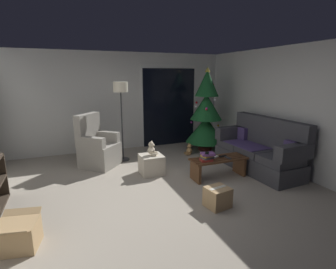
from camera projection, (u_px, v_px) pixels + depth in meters
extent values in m
plane|color=#9E9384|center=(161.00, 196.00, 4.21)|extent=(7.00, 7.00, 0.00)
cube|color=silver|center=(120.00, 102.00, 6.69)|extent=(5.72, 0.12, 2.50)
cube|color=silver|center=(300.00, 111.00, 4.96)|extent=(0.12, 6.00, 2.50)
cube|color=silver|center=(169.00, 106.00, 7.15)|extent=(1.60, 0.02, 2.20)
cube|color=black|center=(169.00, 107.00, 7.14)|extent=(1.50, 0.02, 2.10)
cube|color=#3D3D42|center=(256.00, 162.00, 5.34)|extent=(0.84, 1.93, 0.34)
cube|color=#3D3D42|center=(281.00, 160.00, 4.73)|extent=(0.70, 0.63, 0.14)
cube|color=#3D3D42|center=(256.00, 151.00, 5.28)|extent=(0.70, 0.63, 0.14)
cube|color=#3D3D42|center=(237.00, 144.00, 5.83)|extent=(0.70, 0.63, 0.14)
cube|color=#3D3D42|center=(270.00, 132.00, 5.32)|extent=(0.28, 1.91, 0.60)
cube|color=#3D3D42|center=(294.00, 153.00, 4.46)|extent=(0.77, 0.23, 0.28)
cube|color=#3D3D42|center=(231.00, 132.00, 6.01)|extent=(0.77, 0.23, 0.28)
cube|color=#47386B|center=(248.00, 145.00, 5.47)|extent=(0.64, 0.92, 0.02)
cube|color=#47386B|center=(293.00, 149.00, 4.68)|extent=(0.13, 0.32, 0.28)
cube|color=#47386B|center=(241.00, 133.00, 5.92)|extent=(0.13, 0.32, 0.28)
cube|color=brown|center=(224.00, 162.00, 4.74)|extent=(1.10, 0.05, 0.04)
cube|color=brown|center=(221.00, 160.00, 4.82)|extent=(1.10, 0.05, 0.04)
cube|color=brown|center=(219.00, 159.00, 4.90)|extent=(1.10, 0.05, 0.04)
cube|color=brown|center=(216.00, 157.00, 4.98)|extent=(1.10, 0.05, 0.04)
cube|color=brown|center=(214.00, 156.00, 5.06)|extent=(1.10, 0.05, 0.04)
cube|color=brown|center=(196.00, 172.00, 4.77)|extent=(0.05, 0.36, 0.36)
cube|color=brown|center=(239.00, 165.00, 5.12)|extent=(0.05, 0.36, 0.36)
cube|color=silver|center=(216.00, 157.00, 4.92)|extent=(0.16, 0.11, 0.02)
cube|color=#333338|center=(228.00, 158.00, 4.87)|extent=(0.06, 0.16, 0.02)
cube|color=black|center=(223.00, 156.00, 4.96)|extent=(0.16, 0.06, 0.02)
cube|color=#A32D28|center=(206.00, 160.00, 4.72)|extent=(0.23, 0.19, 0.04)
cube|color=#4C4C51|center=(207.00, 158.00, 4.73)|extent=(0.23, 0.19, 0.04)
cube|color=#B79333|center=(207.00, 156.00, 4.72)|extent=(0.23, 0.19, 0.03)
cube|color=#6B3D7A|center=(208.00, 154.00, 4.70)|extent=(0.27, 0.22, 0.04)
cube|color=black|center=(207.00, 153.00, 4.68)|extent=(0.14, 0.16, 0.01)
cylinder|color=#4C1E19|center=(205.00, 148.00, 6.80)|extent=(0.36, 0.36, 0.10)
cylinder|color=brown|center=(205.00, 144.00, 6.78)|extent=(0.08, 0.08, 0.12)
cone|color=#195628|center=(206.00, 130.00, 6.69)|extent=(1.02, 1.02, 0.65)
cone|color=#195628|center=(206.00, 107.00, 6.56)|extent=(0.81, 0.81, 0.65)
cone|color=#195628|center=(207.00, 83.00, 6.42)|extent=(0.60, 0.60, 0.65)
sphere|color=white|center=(196.00, 107.00, 6.44)|extent=(0.06, 0.06, 0.06)
sphere|color=red|center=(198.00, 95.00, 6.62)|extent=(0.06, 0.06, 0.06)
sphere|color=gold|center=(218.00, 126.00, 6.90)|extent=(0.06, 0.06, 0.06)
sphere|color=#B233A5|center=(191.00, 122.00, 6.87)|extent=(0.06, 0.06, 0.06)
sphere|color=red|center=(206.00, 109.00, 6.26)|extent=(0.06, 0.06, 0.06)
sphere|color=#1E8C33|center=(208.00, 92.00, 6.26)|extent=(0.06, 0.06, 0.06)
sphere|color=red|center=(196.00, 103.00, 6.69)|extent=(0.06, 0.06, 0.06)
sphere|color=#B233A5|center=(207.00, 108.00, 6.26)|extent=(0.06, 0.06, 0.06)
sphere|color=#B233A5|center=(201.00, 93.00, 6.34)|extent=(0.06, 0.06, 0.06)
sphere|color=white|center=(201.00, 94.00, 6.33)|extent=(0.06, 0.06, 0.06)
sphere|color=white|center=(215.00, 100.00, 6.32)|extent=(0.06, 0.06, 0.06)
sphere|color=red|center=(216.00, 96.00, 6.49)|extent=(0.06, 0.06, 0.06)
sphere|color=red|center=(213.00, 85.00, 6.49)|extent=(0.06, 0.06, 0.06)
sphere|color=white|center=(199.00, 129.00, 7.16)|extent=(0.06, 0.06, 0.06)
cone|color=#EAD14C|center=(208.00, 69.00, 6.35)|extent=(0.14, 0.14, 0.12)
cube|color=gray|center=(100.00, 159.00, 5.57)|extent=(0.96, 0.96, 0.31)
cube|color=gray|center=(100.00, 148.00, 5.51)|extent=(0.96, 0.96, 0.18)
cube|color=gray|center=(88.00, 129.00, 5.51)|extent=(0.57, 0.61, 0.64)
cube|color=gray|center=(107.00, 136.00, 5.72)|extent=(0.52, 0.49, 0.22)
cube|color=gray|center=(92.00, 142.00, 5.21)|extent=(0.52, 0.49, 0.22)
cylinder|color=#2D2D30|center=(123.00, 159.00, 6.01)|extent=(0.28, 0.28, 0.02)
cylinder|color=#2D2D30|center=(122.00, 126.00, 5.83)|extent=(0.03, 0.03, 1.55)
cylinder|color=beige|center=(120.00, 87.00, 5.63)|extent=(0.32, 0.32, 0.22)
cube|color=beige|center=(151.00, 164.00, 5.14)|extent=(0.44, 0.44, 0.38)
cylinder|color=beige|center=(155.00, 153.00, 5.12)|extent=(0.13, 0.11, 0.06)
cylinder|color=beige|center=(154.00, 155.00, 5.03)|extent=(0.13, 0.11, 0.06)
sphere|color=beige|center=(151.00, 150.00, 5.07)|extent=(0.15, 0.15, 0.15)
sphere|color=beige|center=(151.00, 145.00, 5.04)|extent=(0.11, 0.11, 0.11)
sphere|color=#F4E5C1|center=(154.00, 145.00, 5.04)|extent=(0.04, 0.04, 0.04)
sphere|color=beige|center=(152.00, 142.00, 5.07)|extent=(0.04, 0.04, 0.04)
sphere|color=beige|center=(151.00, 143.00, 5.00)|extent=(0.04, 0.04, 0.04)
sphere|color=beige|center=(153.00, 149.00, 5.13)|extent=(0.06, 0.06, 0.06)
sphere|color=beige|center=(151.00, 151.00, 5.00)|extent=(0.06, 0.06, 0.06)
cylinder|color=tan|center=(188.00, 154.00, 6.34)|extent=(0.11, 0.07, 0.06)
cylinder|color=tan|center=(186.00, 153.00, 6.43)|extent=(0.11, 0.07, 0.06)
sphere|color=tan|center=(189.00, 151.00, 6.39)|extent=(0.15, 0.15, 0.15)
sphere|color=tan|center=(190.00, 146.00, 6.36)|extent=(0.11, 0.11, 0.11)
sphere|color=tan|center=(188.00, 147.00, 6.35)|extent=(0.04, 0.04, 0.04)
sphere|color=tan|center=(190.00, 145.00, 6.32)|extent=(0.04, 0.04, 0.04)
sphere|color=tan|center=(189.00, 144.00, 6.39)|extent=(0.04, 0.04, 0.04)
sphere|color=tan|center=(190.00, 151.00, 6.31)|extent=(0.06, 0.06, 0.06)
sphere|color=tan|center=(187.00, 150.00, 6.44)|extent=(0.06, 0.06, 0.06)
cube|color=tan|center=(218.00, 197.00, 3.85)|extent=(0.38, 0.36, 0.30)
cube|color=beige|center=(218.00, 188.00, 3.81)|extent=(0.30, 0.11, 0.00)
cube|color=tan|center=(17.00, 236.00, 2.92)|extent=(0.50, 0.44, 0.32)
cube|color=tan|center=(22.00, 212.00, 3.09)|extent=(0.43, 0.17, 0.06)
cube|color=tan|center=(7.00, 233.00, 2.67)|extent=(0.43, 0.17, 0.06)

